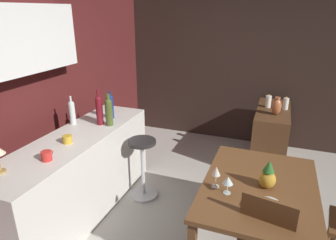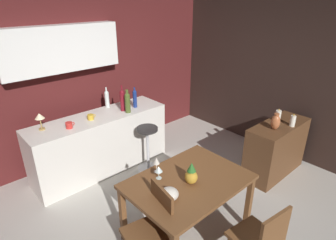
% 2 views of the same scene
% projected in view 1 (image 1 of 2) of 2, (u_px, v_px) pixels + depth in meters
% --- Properties ---
extents(ground_plane, '(9.00, 9.00, 0.00)m').
position_uv_depth(ground_plane, '(214.00, 240.00, 2.89)').
color(ground_plane, '#B7B2A8').
extents(wall_kitchen_back, '(5.20, 0.33, 2.60)m').
position_uv_depth(wall_kitchen_back, '(21.00, 82.00, 3.03)').
color(wall_kitchen_back, '#4C1919').
rests_on(wall_kitchen_back, ground_plane).
extents(wall_side_right, '(0.10, 4.40, 2.60)m').
position_uv_depth(wall_side_right, '(234.00, 63.00, 4.76)').
color(wall_side_right, '#33231E').
rests_on(wall_side_right, ground_plane).
extents(dining_table, '(1.28, 0.92, 0.74)m').
position_uv_depth(dining_table, '(259.00, 194.00, 2.49)').
color(dining_table, brown).
rests_on(dining_table, ground_plane).
extents(kitchen_counter, '(2.10, 0.60, 0.90)m').
position_uv_depth(kitchen_counter, '(78.00, 176.00, 3.15)').
color(kitchen_counter, silver).
rests_on(kitchen_counter, ground_plane).
extents(sideboard_cabinet, '(1.10, 0.44, 0.82)m').
position_uv_depth(sideboard_cabinet, '(270.00, 137.00, 4.21)').
color(sideboard_cabinet, '#56351E').
rests_on(sideboard_cabinet, ground_plane).
extents(bar_stool, '(0.34, 0.34, 0.73)m').
position_uv_depth(bar_stool, '(143.00, 167.00, 3.44)').
color(bar_stool, '#262323').
rests_on(bar_stool, ground_plane).
extents(wine_glass_left, '(0.08, 0.08, 0.15)m').
position_uv_depth(wine_glass_left, '(228.00, 181.00, 2.31)').
color(wine_glass_left, silver).
rests_on(wine_glass_left, dining_table).
extents(wine_glass_right, '(0.07, 0.07, 0.19)m').
position_uv_depth(wine_glass_right, '(216.00, 172.00, 2.39)').
color(wine_glass_right, silver).
rests_on(wine_glass_right, dining_table).
extents(pineapple_centerpiece, '(0.14, 0.14, 0.25)m').
position_uv_depth(pineapple_centerpiece, '(268.00, 176.00, 2.39)').
color(pineapple_centerpiece, gold).
rests_on(pineapple_centerpiece, dining_table).
extents(fruit_bowl, '(0.18, 0.18, 0.11)m').
position_uv_depth(fruit_bowl, '(269.00, 206.00, 2.10)').
color(fruit_bowl, beige).
rests_on(fruit_bowl, dining_table).
extents(wine_bottle_clear, '(0.07, 0.07, 0.33)m').
position_uv_depth(wine_bottle_clear, '(72.00, 111.00, 3.28)').
color(wine_bottle_clear, silver).
rests_on(wine_bottle_clear, kitchen_counter).
extents(wine_bottle_cobalt, '(0.07, 0.07, 0.33)m').
position_uv_depth(wine_bottle_cobalt, '(111.00, 106.00, 3.46)').
color(wine_bottle_cobalt, navy).
rests_on(wine_bottle_cobalt, kitchen_counter).
extents(wine_bottle_ruby, '(0.08, 0.08, 0.40)m').
position_uv_depth(wine_bottle_ruby, '(99.00, 109.00, 3.26)').
color(wine_bottle_ruby, maroon).
rests_on(wine_bottle_ruby, kitchen_counter).
extents(wine_bottle_olive, '(0.08, 0.08, 0.36)m').
position_uv_depth(wine_bottle_olive, '(109.00, 111.00, 3.24)').
color(wine_bottle_olive, '#475623').
rests_on(wine_bottle_olive, kitchen_counter).
extents(cup_red, '(0.12, 0.09, 0.08)m').
position_uv_depth(cup_red, '(47.00, 156.00, 2.52)').
color(cup_red, red).
rests_on(cup_red, kitchen_counter).
extents(cup_mustard, '(0.12, 0.09, 0.08)m').
position_uv_depth(cup_mustard, '(67.00, 139.00, 2.85)').
color(cup_mustard, gold).
rests_on(cup_mustard, kitchen_counter).
extents(pillar_candle_tall, '(0.07, 0.07, 0.19)m').
position_uv_depth(pillar_candle_tall, '(286.00, 104.00, 4.05)').
color(pillar_candle_tall, white).
rests_on(pillar_candle_tall, sideboard_cabinet).
extents(pillar_candle_short, '(0.08, 0.08, 0.19)m').
position_uv_depth(pillar_candle_short, '(268.00, 101.00, 4.13)').
color(pillar_candle_short, white).
rests_on(pillar_candle_short, sideboard_cabinet).
extents(vase_copper, '(0.12, 0.12, 0.24)m').
position_uv_depth(vase_copper, '(277.00, 106.00, 3.83)').
color(vase_copper, '#B26038').
rests_on(vase_copper, sideboard_cabinet).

